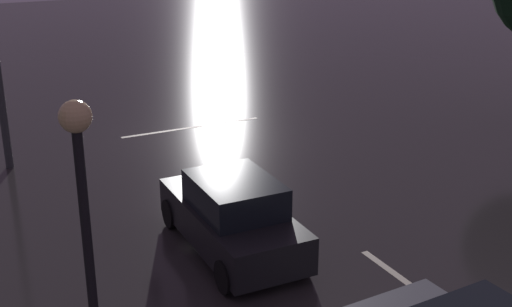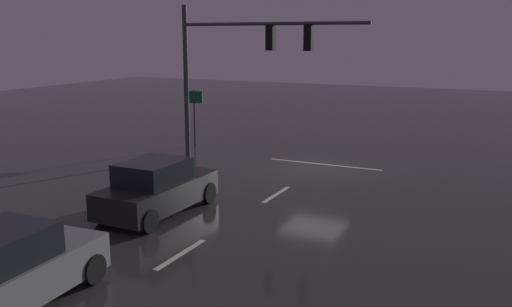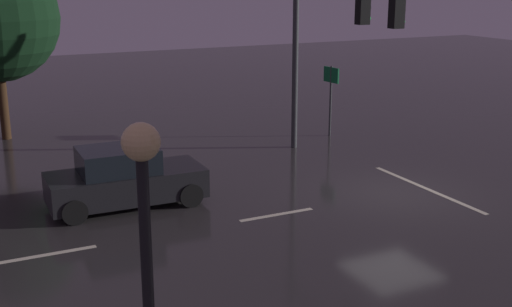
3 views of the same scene
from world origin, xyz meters
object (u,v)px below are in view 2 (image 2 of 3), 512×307
(car_approaching, at_px, (157,188))
(traffic_signal_assembly, at_px, (239,55))
(car_distant, at_px, (4,272))
(route_sign, at_px, (194,106))

(car_approaching, bearing_deg, traffic_signal_assembly, -82.55)
(car_approaching, bearing_deg, car_distant, 98.06)
(car_distant, bearing_deg, traffic_signal_assembly, -82.26)
(car_approaching, relative_size, car_distant, 0.99)
(traffic_signal_assembly, relative_size, route_sign, 2.96)
(car_approaching, xyz_separation_m, route_sign, (4.63, -9.65, 1.23))
(traffic_signal_assembly, xyz_separation_m, route_sign, (3.65, -2.19, -2.58))
(car_distant, xyz_separation_m, route_sign, (5.55, -16.11, 1.23))
(car_approaching, height_order, car_distant, same)
(traffic_signal_assembly, bearing_deg, car_distant, 97.74)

